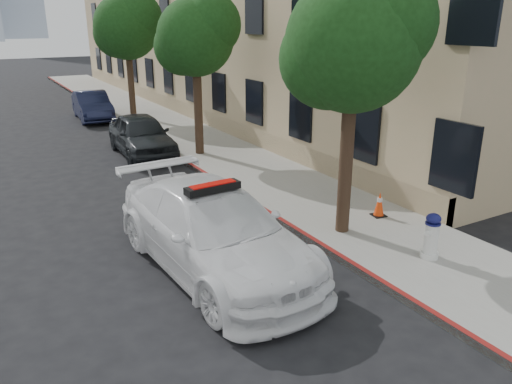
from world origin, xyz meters
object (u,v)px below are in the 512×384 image
object	(u,v)px
parked_car_mid	(141,135)
fire_hydrant	(431,236)
traffic_cone	(379,204)
parked_car_far	(92,106)
police_car	(214,230)

from	to	relation	value
parked_car_mid	fire_hydrant	size ratio (longest dim) A/B	4.59
traffic_cone	parked_car_mid	bearing A→B (deg)	108.53
parked_car_mid	parked_car_far	bearing A→B (deg)	92.77
parked_car_mid	traffic_cone	size ratio (longest dim) A/B	7.09
police_car	parked_car_far	world-z (taller)	police_car
police_car	parked_car_mid	size ratio (longest dim) A/B	1.32
parked_car_far	traffic_cone	bearing A→B (deg)	-76.20
parked_car_far	fire_hydrant	bearing A→B (deg)	-79.38
parked_car_mid	fire_hydrant	world-z (taller)	parked_car_mid
police_car	parked_car_far	bearing A→B (deg)	81.36
fire_hydrant	parked_car_far	bearing A→B (deg)	85.86
parked_car_mid	fire_hydrant	bearing A→B (deg)	-75.42
police_car	parked_car_mid	xyz separation A→B (m)	(1.49, 9.25, -0.08)
police_car	parked_car_far	xyz separation A→B (m)	(1.49, 17.02, -0.14)
parked_car_mid	parked_car_far	xyz separation A→B (m)	(0.00, 7.77, -0.06)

